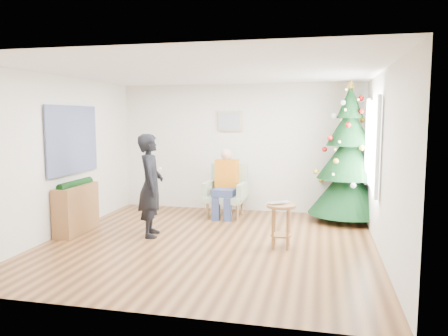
% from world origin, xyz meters
% --- Properties ---
extents(floor, '(5.00, 5.00, 0.00)m').
position_xyz_m(floor, '(0.00, 0.00, 0.00)').
color(floor, brown).
rests_on(floor, ground).
extents(ceiling, '(5.00, 5.00, 0.00)m').
position_xyz_m(ceiling, '(0.00, 0.00, 2.60)').
color(ceiling, white).
rests_on(ceiling, wall_back).
extents(wall_back, '(5.00, 0.00, 5.00)m').
position_xyz_m(wall_back, '(0.00, 2.50, 1.30)').
color(wall_back, silver).
rests_on(wall_back, floor).
extents(wall_front, '(5.00, 0.00, 5.00)m').
position_xyz_m(wall_front, '(0.00, -2.50, 1.30)').
color(wall_front, silver).
rests_on(wall_front, floor).
extents(wall_left, '(0.00, 5.00, 5.00)m').
position_xyz_m(wall_left, '(-2.50, 0.00, 1.30)').
color(wall_left, silver).
rests_on(wall_left, floor).
extents(wall_right, '(0.00, 5.00, 5.00)m').
position_xyz_m(wall_right, '(2.50, 0.00, 1.30)').
color(wall_right, silver).
rests_on(wall_right, floor).
extents(window_panel, '(0.04, 1.30, 1.40)m').
position_xyz_m(window_panel, '(2.47, 1.00, 1.50)').
color(window_panel, white).
rests_on(window_panel, wall_right).
extents(curtains, '(0.05, 1.75, 1.50)m').
position_xyz_m(curtains, '(2.44, 1.00, 1.50)').
color(curtains, white).
rests_on(curtains, wall_right).
extents(christmas_tree, '(1.44, 1.44, 2.60)m').
position_xyz_m(christmas_tree, '(2.15, 1.99, 1.17)').
color(christmas_tree, '#3F2816').
rests_on(christmas_tree, floor).
extents(stool, '(0.44, 0.44, 0.66)m').
position_xyz_m(stool, '(1.10, -0.01, 0.33)').
color(stool, brown).
rests_on(stool, floor).
extents(laptop, '(0.42, 0.41, 0.03)m').
position_xyz_m(laptop, '(1.10, -0.01, 0.67)').
color(laptop, silver).
rests_on(laptop, stool).
extents(armchair, '(0.81, 0.74, 1.01)m').
position_xyz_m(armchair, '(-0.13, 1.83, 0.37)').
color(armchair, gray).
rests_on(armchair, floor).
extents(seated_person, '(0.44, 0.63, 1.33)m').
position_xyz_m(seated_person, '(-0.14, 1.77, 0.68)').
color(seated_person, navy).
rests_on(seated_person, armchair).
extents(standing_man, '(0.55, 0.69, 1.67)m').
position_xyz_m(standing_man, '(-1.03, 0.20, 0.83)').
color(standing_man, black).
rests_on(standing_man, floor).
extents(game_controller, '(0.07, 0.13, 0.04)m').
position_xyz_m(game_controller, '(-0.85, 0.17, 1.11)').
color(game_controller, white).
rests_on(game_controller, standing_man).
extents(console, '(0.32, 1.01, 0.80)m').
position_xyz_m(console, '(-2.33, 0.12, 0.40)').
color(console, brown).
rests_on(console, floor).
extents(garland, '(0.14, 0.90, 0.14)m').
position_xyz_m(garland, '(-2.33, 0.12, 0.82)').
color(garland, black).
rests_on(garland, console).
extents(tapestry, '(0.03, 1.50, 1.15)m').
position_xyz_m(tapestry, '(-2.46, 0.30, 1.55)').
color(tapestry, black).
rests_on(tapestry, wall_left).
extents(framed_picture, '(0.52, 0.05, 0.42)m').
position_xyz_m(framed_picture, '(-0.20, 2.46, 1.85)').
color(framed_picture, tan).
rests_on(framed_picture, wall_back).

